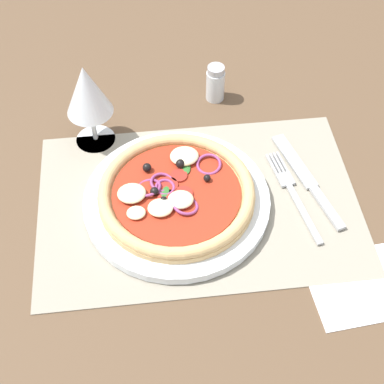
{
  "coord_description": "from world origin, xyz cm",
  "views": [
    {
      "loc": [
        -6.78,
        -51.17,
        66.91
      ],
      "look_at": [
        -0.97,
        0.0,
        2.82
      ],
      "focal_mm": 52.89,
      "sensor_mm": 36.0,
      "label": 1
    }
  ],
  "objects_px": {
    "fork": "(292,191)",
    "knife": "(307,179)",
    "pizza": "(176,193)",
    "wine_glass": "(87,93)",
    "pepper_shaker": "(215,83)",
    "plate": "(177,201)",
    "napkin": "(357,286)"
  },
  "relations": [
    {
      "from": "fork",
      "to": "pepper_shaker",
      "type": "relative_size",
      "value": 2.68
    },
    {
      "from": "pepper_shaker",
      "to": "pizza",
      "type": "bearing_deg",
      "value": -111.49
    },
    {
      "from": "pizza",
      "to": "knife",
      "type": "relative_size",
      "value": 1.16
    },
    {
      "from": "pizza",
      "to": "wine_glass",
      "type": "relative_size",
      "value": 1.54
    },
    {
      "from": "pizza",
      "to": "pepper_shaker",
      "type": "distance_m",
      "value": 0.25
    },
    {
      "from": "knife",
      "to": "pepper_shaker",
      "type": "height_order",
      "value": "pepper_shaker"
    },
    {
      "from": "wine_glass",
      "to": "pepper_shaker",
      "type": "bearing_deg",
      "value": 20.9
    },
    {
      "from": "pizza",
      "to": "fork",
      "type": "xyz_separation_m",
      "value": [
        0.18,
        0.0,
        -0.02
      ]
    },
    {
      "from": "knife",
      "to": "fork",
      "type": "bearing_deg",
      "value": 111.05
    },
    {
      "from": "plate",
      "to": "fork",
      "type": "relative_size",
      "value": 1.53
    },
    {
      "from": "plate",
      "to": "fork",
      "type": "bearing_deg",
      "value": 0.98
    },
    {
      "from": "napkin",
      "to": "pizza",
      "type": "bearing_deg",
      "value": 144.15
    },
    {
      "from": "knife",
      "to": "napkin",
      "type": "height_order",
      "value": "knife"
    },
    {
      "from": "pizza",
      "to": "wine_glass",
      "type": "bearing_deg",
      "value": 128.36
    },
    {
      "from": "knife",
      "to": "wine_glass",
      "type": "bearing_deg",
      "value": 53.06
    },
    {
      "from": "plate",
      "to": "fork",
      "type": "height_order",
      "value": "plate"
    },
    {
      "from": "fork",
      "to": "wine_glass",
      "type": "xyz_separation_m",
      "value": [
        -0.29,
        0.15,
        0.09
      ]
    },
    {
      "from": "knife",
      "to": "pepper_shaker",
      "type": "relative_size",
      "value": 2.94
    },
    {
      "from": "pizza",
      "to": "knife",
      "type": "distance_m",
      "value": 0.21
    },
    {
      "from": "pizza",
      "to": "pepper_shaker",
      "type": "bearing_deg",
      "value": 68.51
    },
    {
      "from": "pizza",
      "to": "napkin",
      "type": "xyz_separation_m",
      "value": [
        0.23,
        -0.16,
        -0.03
      ]
    },
    {
      "from": "fork",
      "to": "knife",
      "type": "distance_m",
      "value": 0.03
    },
    {
      "from": "pizza",
      "to": "pepper_shaker",
      "type": "height_order",
      "value": "pepper_shaker"
    },
    {
      "from": "knife",
      "to": "napkin",
      "type": "xyz_separation_m",
      "value": [
        0.02,
        -0.19,
        -0.0
      ]
    },
    {
      "from": "pizza",
      "to": "napkin",
      "type": "bearing_deg",
      "value": -35.85
    },
    {
      "from": "fork",
      "to": "napkin",
      "type": "distance_m",
      "value": 0.17
    },
    {
      "from": "fork",
      "to": "napkin",
      "type": "height_order",
      "value": "fork"
    },
    {
      "from": "pizza",
      "to": "pepper_shaker",
      "type": "relative_size",
      "value": 3.42
    },
    {
      "from": "wine_glass",
      "to": "pepper_shaker",
      "type": "distance_m",
      "value": 0.23
    },
    {
      "from": "plate",
      "to": "pizza",
      "type": "xyz_separation_m",
      "value": [
        -0.0,
        0.0,
        0.02
      ]
    },
    {
      "from": "fork",
      "to": "pepper_shaker",
      "type": "xyz_separation_m",
      "value": [
        -0.09,
        0.23,
        0.03
      ]
    },
    {
      "from": "fork",
      "to": "knife",
      "type": "height_order",
      "value": "knife"
    }
  ]
}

